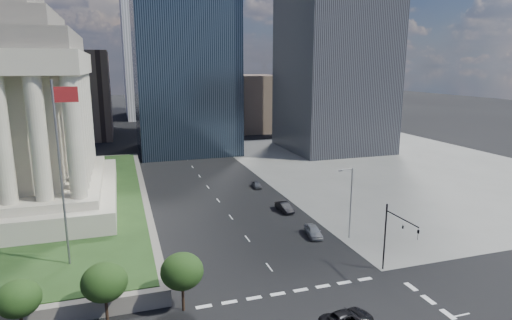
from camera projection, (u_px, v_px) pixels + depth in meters
name	position (u px, v px, depth m)	size (l,w,h in m)	color
ground	(178.00, 147.00, 124.84)	(500.00, 500.00, 0.00)	black
sidewalk_ne	(395.00, 166.00, 101.42)	(68.00, 90.00, 0.03)	slate
flagpole	(62.00, 165.00, 44.83)	(2.52, 0.24, 20.00)	slate
midrise_glass	(183.00, 40.00, 114.35)	(26.00, 26.00, 60.00)	black
building_filler_ne	(252.00, 102.00, 160.16)	(20.00, 30.00, 20.00)	brown
building_filler_nw	(72.00, 95.00, 140.74)	(24.00, 30.00, 28.00)	brown
traffic_signal_ne	(395.00, 232.00, 47.22)	(0.30, 5.74, 8.00)	black
street_lamp_north	(350.00, 199.00, 57.89)	(2.13, 0.22, 10.00)	slate
pickup_truck	(347.00, 318.00, 38.99)	(2.36, 5.11, 1.42)	black
parked_sedan_near	(313.00, 231.00, 59.49)	(1.81, 4.50, 1.53)	#94979C
parked_sedan_mid	(284.00, 207.00, 69.67)	(4.49, 1.57, 1.48)	black
parked_sedan_far	(257.00, 185.00, 83.34)	(1.46, 3.62, 1.23)	#56585D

